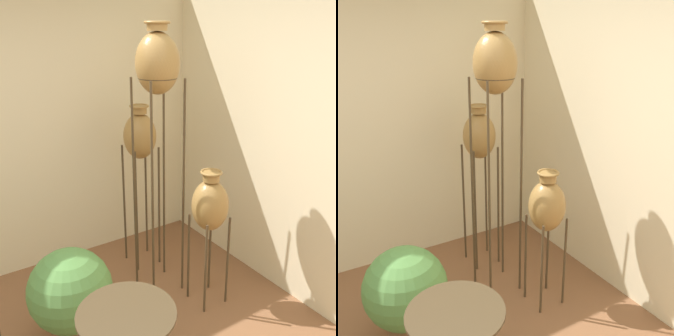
{
  "view_description": "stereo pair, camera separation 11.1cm",
  "coord_description": "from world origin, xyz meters",
  "views": [
    {
      "loc": [
        -0.53,
        -1.56,
        2.23
      ],
      "look_at": [
        1.17,
        1.03,
        1.12
      ],
      "focal_mm": 42.0,
      "sensor_mm": 36.0,
      "label": 1
    },
    {
      "loc": [
        -0.44,
        -1.62,
        2.23
      ],
      "look_at": [
        1.17,
        1.03,
        1.12
      ],
      "focal_mm": 42.0,
      "sensor_mm": 36.0,
      "label": 2
    }
  ],
  "objects": [
    {
      "name": "vase_stand_medium",
      "position": [
        1.14,
        1.46,
        1.28
      ],
      "size": [
        0.3,
        0.3,
        1.58
      ],
      "color": "#473823",
      "rests_on": "ground_plane"
    },
    {
      "name": "vase_stand_tall",
      "position": [
        1.06,
        1.01,
        1.93
      ],
      "size": [
        0.34,
        0.34,
        2.27
      ],
      "color": "#473823",
      "rests_on": "ground_plane"
    },
    {
      "name": "potted_plant",
      "position": [
        0.17,
        0.79,
        0.42
      ],
      "size": [
        0.61,
        0.61,
        0.76
      ],
      "color": "brown",
      "rests_on": "ground_plane"
    },
    {
      "name": "vase_stand_short",
      "position": [
        1.3,
        0.63,
        0.89
      ],
      "size": [
        0.3,
        0.3,
        1.19
      ],
      "color": "#473823",
      "rests_on": "ground_plane"
    }
  ]
}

